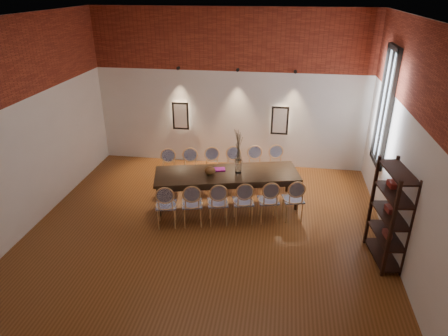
# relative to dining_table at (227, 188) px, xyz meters

# --- Properties ---
(floor) EXTENTS (7.00, 7.00, 0.02)m
(floor) POSITION_rel_dining_table_xyz_m (-0.24, -1.31, -0.39)
(floor) COLOR brown
(floor) RESTS_ON ground
(ceiling) EXTENTS (7.00, 7.00, 0.02)m
(ceiling) POSITION_rel_dining_table_xyz_m (-0.24, -1.31, 3.63)
(ceiling) COLOR silver
(ceiling) RESTS_ON ground
(wall_back) EXTENTS (7.00, 0.10, 4.00)m
(wall_back) POSITION_rel_dining_table_xyz_m (-0.24, 2.24, 1.62)
(wall_back) COLOR silver
(wall_back) RESTS_ON ground
(wall_front) EXTENTS (7.00, 0.10, 4.00)m
(wall_front) POSITION_rel_dining_table_xyz_m (-0.24, -4.86, 1.62)
(wall_front) COLOR silver
(wall_front) RESTS_ON ground
(wall_left) EXTENTS (0.10, 7.00, 4.00)m
(wall_left) POSITION_rel_dining_table_xyz_m (-3.79, -1.31, 1.62)
(wall_left) COLOR silver
(wall_left) RESTS_ON ground
(wall_right) EXTENTS (0.10, 7.00, 4.00)m
(wall_right) POSITION_rel_dining_table_xyz_m (3.31, -1.31, 1.62)
(wall_right) COLOR silver
(wall_right) RESTS_ON ground
(brick_band_back) EXTENTS (7.00, 0.02, 1.50)m
(brick_band_back) POSITION_rel_dining_table_xyz_m (-0.24, 2.17, 2.88)
(brick_band_back) COLOR maroon
(brick_band_back) RESTS_ON ground
(brick_band_front) EXTENTS (7.00, 0.02, 1.50)m
(brick_band_front) POSITION_rel_dining_table_xyz_m (-0.24, -4.79, 2.88)
(brick_band_front) COLOR maroon
(brick_band_front) RESTS_ON ground
(brick_band_left) EXTENTS (0.02, 7.00, 1.50)m
(brick_band_left) POSITION_rel_dining_table_xyz_m (-3.72, -1.31, 2.88)
(brick_band_left) COLOR maroon
(brick_band_left) RESTS_ON ground
(brick_band_right) EXTENTS (0.02, 7.00, 1.50)m
(brick_band_right) POSITION_rel_dining_table_xyz_m (3.24, -1.31, 2.88)
(brick_band_right) COLOR maroon
(brick_band_right) RESTS_ON ground
(niche_left) EXTENTS (0.36, 0.06, 0.66)m
(niche_left) POSITION_rel_dining_table_xyz_m (-1.54, 2.14, 0.93)
(niche_left) COLOR #FFEAC6
(niche_left) RESTS_ON wall_back
(niche_right) EXTENTS (0.36, 0.06, 0.66)m
(niche_right) POSITION_rel_dining_table_xyz_m (1.06, 2.14, 0.93)
(niche_right) COLOR #FFEAC6
(niche_right) RESTS_ON wall_back
(spot_fixture_left) EXTENTS (0.08, 0.10, 0.08)m
(spot_fixture_left) POSITION_rel_dining_table_xyz_m (-1.54, 2.11, 2.17)
(spot_fixture_left) COLOR black
(spot_fixture_left) RESTS_ON wall_back
(spot_fixture_mid) EXTENTS (0.08, 0.10, 0.08)m
(spot_fixture_mid) POSITION_rel_dining_table_xyz_m (-0.04, 2.11, 2.17)
(spot_fixture_mid) COLOR black
(spot_fixture_mid) RESTS_ON wall_back
(spot_fixture_right) EXTENTS (0.08, 0.10, 0.08)m
(spot_fixture_right) POSITION_rel_dining_table_xyz_m (1.36, 2.11, 2.17)
(spot_fixture_right) COLOR black
(spot_fixture_right) RESTS_ON wall_back
(window_glass) EXTENTS (0.02, 0.78, 2.38)m
(window_glass) POSITION_rel_dining_table_xyz_m (3.22, 0.69, 1.77)
(window_glass) COLOR silver
(window_glass) RESTS_ON wall_right
(window_frame) EXTENTS (0.08, 0.90, 2.50)m
(window_frame) POSITION_rel_dining_table_xyz_m (3.20, 0.69, 1.77)
(window_frame) COLOR black
(window_frame) RESTS_ON wall_right
(window_mullion) EXTENTS (0.06, 0.06, 2.40)m
(window_mullion) POSITION_rel_dining_table_xyz_m (3.20, 0.69, 1.77)
(window_mullion) COLOR black
(window_mullion) RESTS_ON wall_right
(dining_table) EXTENTS (3.26, 1.72, 0.75)m
(dining_table) POSITION_rel_dining_table_xyz_m (0.00, 0.00, 0.00)
(dining_table) COLOR #352213
(dining_table) RESTS_ON floor
(chair_near_a) EXTENTS (0.53, 0.53, 0.94)m
(chair_near_a) POSITION_rel_dining_table_xyz_m (-1.07, -1.07, 0.09)
(chair_near_a) COLOR #E8B06D
(chair_near_a) RESTS_ON floor
(chair_near_b) EXTENTS (0.53, 0.53, 0.94)m
(chair_near_b) POSITION_rel_dining_table_xyz_m (-0.57, -0.94, 0.09)
(chair_near_b) COLOR #E8B06D
(chair_near_b) RESTS_ON floor
(chair_near_c) EXTENTS (0.53, 0.53, 0.94)m
(chair_near_c) POSITION_rel_dining_table_xyz_m (-0.06, -0.82, 0.09)
(chair_near_c) COLOR #E8B06D
(chair_near_c) RESTS_ON floor
(chair_near_d) EXTENTS (0.53, 0.53, 0.94)m
(chair_near_d) POSITION_rel_dining_table_xyz_m (0.44, -0.69, 0.09)
(chair_near_d) COLOR #E8B06D
(chair_near_d) RESTS_ON floor
(chair_near_e) EXTENTS (0.53, 0.53, 0.94)m
(chair_near_e) POSITION_rel_dining_table_xyz_m (0.94, -0.57, 0.09)
(chair_near_e) COLOR #E8B06D
(chair_near_e) RESTS_ON floor
(chair_near_f) EXTENTS (0.53, 0.53, 0.94)m
(chair_near_f) POSITION_rel_dining_table_xyz_m (1.44, -0.44, 0.09)
(chair_near_f) COLOR #E8B06D
(chair_near_f) RESTS_ON floor
(chair_far_a) EXTENTS (0.53, 0.53, 0.94)m
(chair_far_a) POSITION_rel_dining_table_xyz_m (-1.44, 0.44, 0.09)
(chair_far_a) COLOR #E8B06D
(chair_far_a) RESTS_ON floor
(chair_far_b) EXTENTS (0.53, 0.53, 0.94)m
(chair_far_b) POSITION_rel_dining_table_xyz_m (-0.94, 0.57, 0.09)
(chair_far_b) COLOR #E8B06D
(chair_far_b) RESTS_ON floor
(chair_far_c) EXTENTS (0.53, 0.53, 0.94)m
(chair_far_c) POSITION_rel_dining_table_xyz_m (-0.44, 0.69, 0.09)
(chair_far_c) COLOR #E8B06D
(chair_far_c) RESTS_ON floor
(chair_far_d) EXTENTS (0.53, 0.53, 0.94)m
(chair_far_d) POSITION_rel_dining_table_xyz_m (0.06, 0.82, 0.09)
(chair_far_d) COLOR #E8B06D
(chair_far_d) RESTS_ON floor
(chair_far_e) EXTENTS (0.53, 0.53, 0.94)m
(chair_far_e) POSITION_rel_dining_table_xyz_m (0.57, 0.94, 0.09)
(chair_far_e) COLOR #E8B06D
(chair_far_e) RESTS_ON floor
(chair_far_f) EXTENTS (0.53, 0.53, 0.94)m
(chair_far_f) POSITION_rel_dining_table_xyz_m (1.07, 1.07, 0.09)
(chair_far_f) COLOR #E8B06D
(chair_far_f) RESTS_ON floor
(vase) EXTENTS (0.14, 0.14, 0.30)m
(vase) POSITION_rel_dining_table_xyz_m (0.24, 0.06, 0.53)
(vase) COLOR silver
(vase) RESTS_ON dining_table
(dried_branches) EXTENTS (0.50, 0.50, 0.70)m
(dried_branches) POSITION_rel_dining_table_xyz_m (0.24, 0.06, 0.98)
(dried_branches) COLOR brown
(dried_branches) RESTS_ON vase
(bowl) EXTENTS (0.24, 0.24, 0.18)m
(bowl) POSITION_rel_dining_table_xyz_m (-0.34, -0.14, 0.46)
(bowl) COLOR #583516
(bowl) RESTS_ON dining_table
(book) EXTENTS (0.30, 0.24, 0.03)m
(book) POSITION_rel_dining_table_xyz_m (-0.19, 0.11, 0.39)
(book) COLOR #9B1188
(book) RESTS_ON dining_table
(shelving_rack) EXTENTS (0.52, 1.04, 1.80)m
(shelving_rack) POSITION_rel_dining_table_xyz_m (3.04, -1.55, 0.53)
(shelving_rack) COLOR black
(shelving_rack) RESTS_ON floor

